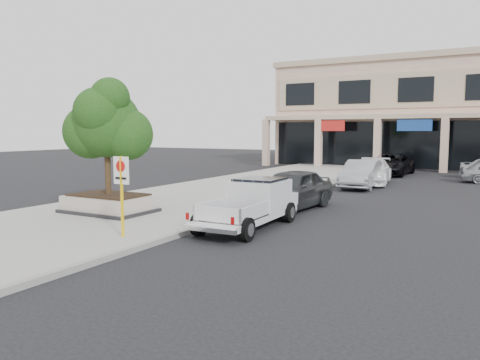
# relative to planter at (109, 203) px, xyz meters

# --- Properties ---
(ground) EXTENTS (120.00, 120.00, 0.00)m
(ground) POSITION_rel_planter_xyz_m (5.91, -1.19, -0.48)
(ground) COLOR black
(ground) RESTS_ON ground
(sidewalk) EXTENTS (8.00, 52.00, 0.15)m
(sidewalk) POSITION_rel_planter_xyz_m (0.41, 4.81, -0.40)
(sidewalk) COLOR gray
(sidewalk) RESTS_ON ground
(curb) EXTENTS (0.20, 52.00, 0.15)m
(curb) POSITION_rel_planter_xyz_m (4.36, 4.81, -0.40)
(curb) COLOR gray
(curb) RESTS_ON ground
(planter) EXTENTS (3.20, 2.20, 0.68)m
(planter) POSITION_rel_planter_xyz_m (0.00, 0.00, 0.00)
(planter) COLOR black
(planter) RESTS_ON sidewalk
(planter_tree) EXTENTS (2.90, 2.55, 4.00)m
(planter_tree) POSITION_rel_planter_xyz_m (0.13, 0.15, 2.94)
(planter_tree) COLOR #332513
(planter_tree) RESTS_ON planter
(no_parking_sign) EXTENTS (0.55, 0.09, 2.30)m
(no_parking_sign) POSITION_rel_planter_xyz_m (3.33, -2.82, 1.16)
(no_parking_sign) COLOR yellow
(no_parking_sign) RESTS_ON sidewalk
(hedge) EXTENTS (1.10, 0.99, 0.93)m
(hedge) POSITION_rel_planter_xyz_m (3.86, 4.86, 0.14)
(hedge) COLOR #1C4814
(hedge) RESTS_ON sidewalk
(pickup_truck) EXTENTS (1.97, 5.03, 1.57)m
(pickup_truck) POSITION_rel_planter_xyz_m (5.56, 0.56, 0.31)
(pickup_truck) COLOR silver
(pickup_truck) RESTS_ON ground
(curb_car_a) EXTENTS (2.34, 4.94, 1.63)m
(curb_car_a) POSITION_rel_planter_xyz_m (5.34, 4.65, 0.34)
(curb_car_a) COLOR #2D3032
(curb_car_a) RESTS_ON ground
(curb_car_b) EXTENTS (1.81, 4.74, 1.54)m
(curb_car_b) POSITION_rel_planter_xyz_m (5.95, 13.26, 0.30)
(curb_car_b) COLOR #A5A7AD
(curb_car_b) RESTS_ON ground
(curb_car_c) EXTENTS (2.73, 5.38, 1.50)m
(curb_car_c) POSITION_rel_planter_xyz_m (5.93, 15.56, 0.27)
(curb_car_c) COLOR white
(curb_car_c) RESTS_ON ground
(curb_car_d) EXTENTS (2.79, 5.64, 1.54)m
(curb_car_d) POSITION_rel_planter_xyz_m (5.77, 21.80, 0.29)
(curb_car_d) COLOR black
(curb_car_d) RESTS_ON ground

